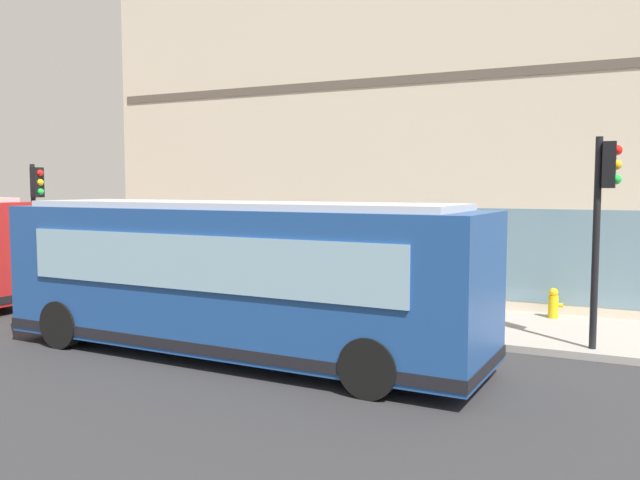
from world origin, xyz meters
The scene contains 11 objects.
ground centered at (0.00, 0.00, 0.00)m, with size 120.00×120.00×0.00m, color #2D2D30.
sidewalk_curb centered at (4.53, 0.00, 0.07)m, with size 3.87×40.00×0.15m, color #9E9991.
building_corner centered at (11.11, 0.00, 5.70)m, with size 9.33×19.32×11.40m.
city_bus_nearside centered at (-0.09, 0.92, 1.55)m, with size 2.87×10.12×3.07m.
traffic_light_near_corner centered at (3.03, -5.61, 3.07)m, with size 0.32×0.49×4.19m.
traffic_light_down_block centered at (3.17, 10.15, 2.86)m, with size 0.32×0.49×3.89m.
fire_hydrant centered at (5.91, -4.42, 0.51)m, with size 0.35×0.35×0.74m.
pedestrian_near_building_entrance centered at (3.68, 0.91, 1.14)m, with size 0.32×0.32×1.71m.
pedestrian_walking_along_curb centered at (3.34, 3.79, 1.20)m, with size 0.32×0.32×1.81m.
pedestrian_near_hydrant centered at (4.88, -1.66, 1.04)m, with size 0.32×0.32×1.56m.
newspaper_vending_box centered at (5.44, 2.49, 0.60)m, with size 0.44×0.43×0.90m.
Camera 1 is at (-10.89, -6.22, 3.38)m, focal length 36.82 mm.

